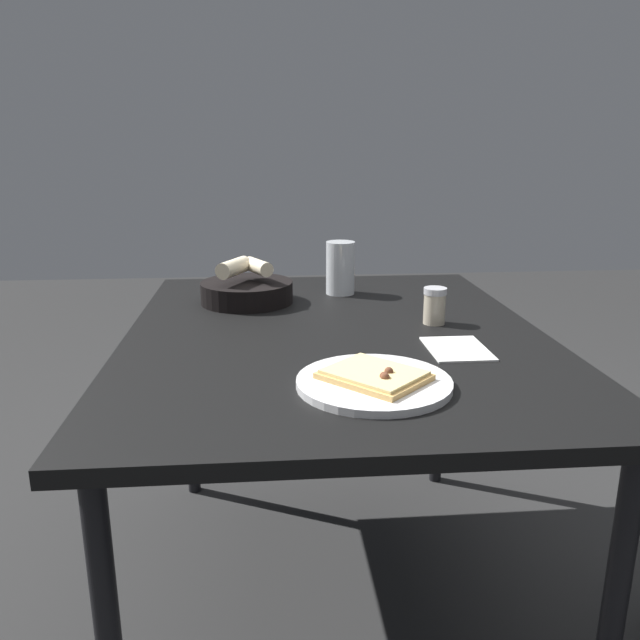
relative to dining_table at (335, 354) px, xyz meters
The scene contains 7 objects.
ground 0.65m from the dining_table, ahead, with size 8.00×8.00×0.00m, color #282828.
dining_table is the anchor object (origin of this frame).
pizza_plate 0.35m from the dining_table, behind, with size 0.27×0.27×0.04m.
bread_basket 0.36m from the dining_table, 36.04° to the left, with size 0.24×0.24×0.12m.
beer_glass 0.39m from the dining_table, ahead, with size 0.08×0.08×0.15m.
pepper_shaker 0.26m from the dining_table, 80.36° to the right, with size 0.05×0.05×0.09m.
napkin 0.29m from the dining_table, 123.10° to the right, with size 0.16×0.12×0.00m.
Camera 1 is at (-1.37, 0.15, 1.12)m, focal length 35.48 mm.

